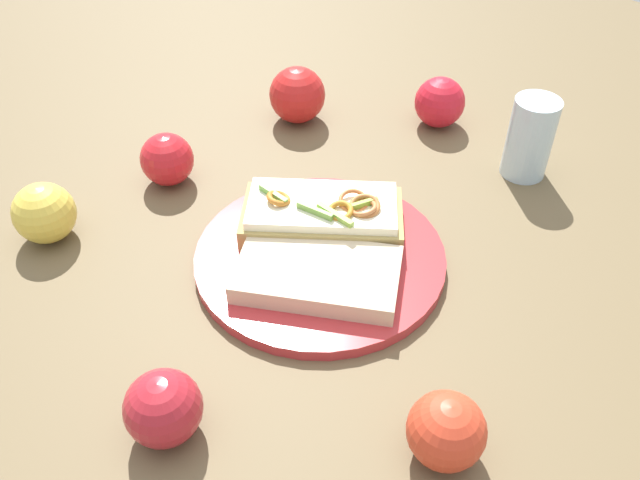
{
  "coord_description": "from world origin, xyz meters",
  "views": [
    {
      "loc": [
        -0.42,
        -0.37,
        0.53
      ],
      "look_at": [
        0.0,
        0.0,
        0.03
      ],
      "focal_mm": 37.12,
      "sensor_mm": 36.0,
      "label": 1
    }
  ],
  "objects_px": {
    "sandwich": "(323,215)",
    "drinking_glass": "(530,138)",
    "apple_5": "(440,102)",
    "bread_slice_side": "(318,274)",
    "apple_4": "(44,213)",
    "plate": "(320,257)",
    "apple_1": "(297,95)",
    "apple_0": "(163,408)",
    "apple_3": "(167,159)",
    "apple_2": "(446,431)"
  },
  "relations": [
    {
      "from": "bread_slice_side",
      "to": "apple_5",
      "type": "distance_m",
      "value": 0.39
    },
    {
      "from": "sandwich",
      "to": "apple_5",
      "type": "relative_size",
      "value": 2.83
    },
    {
      "from": "apple_5",
      "to": "sandwich",
      "type": "bearing_deg",
      "value": -172.9
    },
    {
      "from": "sandwich",
      "to": "apple_5",
      "type": "height_order",
      "value": "apple_5"
    },
    {
      "from": "apple_2",
      "to": "sandwich",
      "type": "bearing_deg",
      "value": 60.91
    },
    {
      "from": "apple_1",
      "to": "bread_slice_side",
      "type": "bearing_deg",
      "value": -133.9
    },
    {
      "from": "apple_0",
      "to": "apple_1",
      "type": "distance_m",
      "value": 0.55
    },
    {
      "from": "bread_slice_side",
      "to": "apple_0",
      "type": "relative_size",
      "value": 2.5
    },
    {
      "from": "apple_0",
      "to": "drinking_glass",
      "type": "height_order",
      "value": "drinking_glass"
    },
    {
      "from": "apple_1",
      "to": "drinking_glass",
      "type": "relative_size",
      "value": 0.75
    },
    {
      "from": "sandwich",
      "to": "drinking_glass",
      "type": "distance_m",
      "value": 0.3
    },
    {
      "from": "apple_1",
      "to": "drinking_glass",
      "type": "height_order",
      "value": "drinking_glass"
    },
    {
      "from": "sandwich",
      "to": "apple_3",
      "type": "xyz_separation_m",
      "value": [
        -0.05,
        0.23,
        0.0
      ]
    },
    {
      "from": "drinking_glass",
      "to": "bread_slice_side",
      "type": "bearing_deg",
      "value": 169.96
    },
    {
      "from": "apple_1",
      "to": "apple_5",
      "type": "xyz_separation_m",
      "value": [
        0.13,
        -0.17,
        -0.0
      ]
    },
    {
      "from": "bread_slice_side",
      "to": "apple_4",
      "type": "xyz_separation_m",
      "value": [
        -0.14,
        0.3,
        0.01
      ]
    },
    {
      "from": "plate",
      "to": "apple_4",
      "type": "bearing_deg",
      "value": 123.32
    },
    {
      "from": "plate",
      "to": "drinking_glass",
      "type": "height_order",
      "value": "drinking_glass"
    },
    {
      "from": "apple_4",
      "to": "apple_5",
      "type": "distance_m",
      "value": 0.56
    },
    {
      "from": "apple_1",
      "to": "apple_4",
      "type": "bearing_deg",
      "value": 173.76
    },
    {
      "from": "plate",
      "to": "apple_1",
      "type": "height_order",
      "value": "apple_1"
    },
    {
      "from": "sandwich",
      "to": "apple_1",
      "type": "xyz_separation_m",
      "value": [
        0.18,
        0.2,
        0.01
      ]
    },
    {
      "from": "bread_slice_side",
      "to": "apple_4",
      "type": "distance_m",
      "value": 0.34
    },
    {
      "from": "apple_3",
      "to": "apple_5",
      "type": "xyz_separation_m",
      "value": [
        0.36,
        -0.19,
        0.0
      ]
    },
    {
      "from": "apple_1",
      "to": "drinking_glass",
      "type": "xyz_separation_m",
      "value": [
        0.1,
        -0.32,
        0.01
      ]
    },
    {
      "from": "apple_3",
      "to": "apple_5",
      "type": "relative_size",
      "value": 0.95
    },
    {
      "from": "apple_3",
      "to": "apple_4",
      "type": "height_order",
      "value": "apple_4"
    },
    {
      "from": "drinking_glass",
      "to": "apple_5",
      "type": "bearing_deg",
      "value": 80.14
    },
    {
      "from": "apple_0",
      "to": "apple_4",
      "type": "distance_m",
      "value": 0.33
    },
    {
      "from": "apple_0",
      "to": "apple_1",
      "type": "relative_size",
      "value": 0.85
    },
    {
      "from": "apple_3",
      "to": "apple_4",
      "type": "bearing_deg",
      "value": 173.1
    },
    {
      "from": "apple_2",
      "to": "apple_0",
      "type": "bearing_deg",
      "value": 125.99
    },
    {
      "from": "apple_5",
      "to": "apple_0",
      "type": "bearing_deg",
      "value": -169.78
    },
    {
      "from": "sandwich",
      "to": "apple_4",
      "type": "relative_size",
      "value": 2.85
    },
    {
      "from": "apple_4",
      "to": "drinking_glass",
      "type": "distance_m",
      "value": 0.62
    },
    {
      "from": "apple_3",
      "to": "drinking_glass",
      "type": "relative_size",
      "value": 0.63
    },
    {
      "from": "apple_3",
      "to": "bread_slice_side",
      "type": "bearing_deg",
      "value": -94.68
    },
    {
      "from": "apple_4",
      "to": "apple_5",
      "type": "xyz_separation_m",
      "value": [
        0.52,
        -0.21,
        0.0
      ]
    },
    {
      "from": "bread_slice_side",
      "to": "drinking_glass",
      "type": "bearing_deg",
      "value": 49.44
    },
    {
      "from": "apple_0",
      "to": "apple_1",
      "type": "bearing_deg",
      "value": 30.17
    },
    {
      "from": "plate",
      "to": "sandwich",
      "type": "relative_size",
      "value": 1.39
    },
    {
      "from": "apple_0",
      "to": "plate",
      "type": "bearing_deg",
      "value": 9.42
    },
    {
      "from": "apple_5",
      "to": "drinking_glass",
      "type": "relative_size",
      "value": 0.67
    },
    {
      "from": "sandwich",
      "to": "apple_5",
      "type": "bearing_deg",
      "value": 59.16
    },
    {
      "from": "sandwich",
      "to": "apple_5",
      "type": "distance_m",
      "value": 0.31
    },
    {
      "from": "apple_4",
      "to": "plate",
      "type": "bearing_deg",
      "value": -56.68
    },
    {
      "from": "sandwich",
      "to": "apple_0",
      "type": "xyz_separation_m",
      "value": [
        -0.3,
        -0.07,
        0.0
      ]
    },
    {
      "from": "apple_0",
      "to": "apple_2",
      "type": "distance_m",
      "value": 0.25
    },
    {
      "from": "apple_5",
      "to": "apple_4",
      "type": "bearing_deg",
      "value": 158.16
    },
    {
      "from": "apple_3",
      "to": "apple_4",
      "type": "distance_m",
      "value": 0.17
    }
  ]
}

